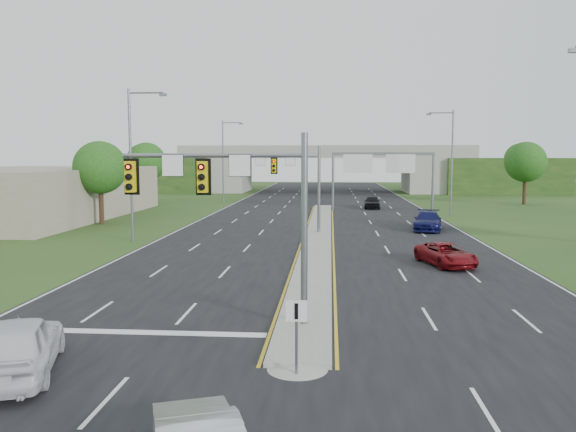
# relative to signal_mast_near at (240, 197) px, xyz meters

# --- Properties ---
(ground) EXTENTS (240.00, 240.00, 0.00)m
(ground) POSITION_rel_signal_mast_near_xyz_m (2.26, 0.07, -4.73)
(ground) COLOR #214016
(ground) RESTS_ON ground
(road) EXTENTS (24.00, 160.00, 0.02)m
(road) POSITION_rel_signal_mast_near_xyz_m (2.26, 35.07, -4.72)
(road) COLOR black
(road) RESTS_ON ground
(median) EXTENTS (2.00, 54.00, 0.16)m
(median) POSITION_rel_signal_mast_near_xyz_m (2.26, 23.07, -4.63)
(median) COLOR gray
(median) RESTS_ON road
(median_nose) EXTENTS (2.00, 2.00, 0.16)m
(median_nose) POSITION_rel_signal_mast_near_xyz_m (2.26, -3.93, -4.63)
(median_nose) COLOR gray
(median_nose) RESTS_ON road
(lane_markings) EXTENTS (23.72, 160.00, 0.01)m
(lane_markings) POSITION_rel_signal_mast_near_xyz_m (1.66, 28.99, -4.70)
(lane_markings) COLOR gold
(lane_markings) RESTS_ON road
(signal_mast_near) EXTENTS (6.62, 0.60, 7.00)m
(signal_mast_near) POSITION_rel_signal_mast_near_xyz_m (0.00, 0.00, 0.00)
(signal_mast_near) COLOR slate
(signal_mast_near) RESTS_ON ground
(signal_mast_far) EXTENTS (6.62, 0.60, 7.00)m
(signal_mast_far) POSITION_rel_signal_mast_near_xyz_m (0.00, 25.00, 0.00)
(signal_mast_far) COLOR slate
(signal_mast_far) RESTS_ON ground
(keep_right_sign) EXTENTS (0.60, 0.13, 2.20)m
(keep_right_sign) POSITION_rel_signal_mast_near_xyz_m (2.26, -4.45, -3.21)
(keep_right_sign) COLOR slate
(keep_right_sign) RESTS_ON ground
(sign_gantry) EXTENTS (11.58, 0.44, 6.67)m
(sign_gantry) POSITION_rel_signal_mast_near_xyz_m (8.95, 44.99, 0.51)
(sign_gantry) COLOR slate
(sign_gantry) RESTS_ON ground
(overpass) EXTENTS (80.00, 14.00, 8.10)m
(overpass) POSITION_rel_signal_mast_near_xyz_m (2.26, 80.07, -1.17)
(overpass) COLOR gray
(overpass) RESTS_ON ground
(lightpole_l_mid) EXTENTS (2.85, 0.25, 11.00)m
(lightpole_l_mid) POSITION_rel_signal_mast_near_xyz_m (-11.03, 20.07, 1.38)
(lightpole_l_mid) COLOR slate
(lightpole_l_mid) RESTS_ON ground
(lightpole_l_far) EXTENTS (2.85, 0.25, 11.00)m
(lightpole_l_far) POSITION_rel_signal_mast_near_xyz_m (-11.03, 55.07, 1.38)
(lightpole_l_far) COLOR slate
(lightpole_l_far) RESTS_ON ground
(lightpole_r_far) EXTENTS (2.85, 0.25, 11.00)m
(lightpole_r_far) POSITION_rel_signal_mast_near_xyz_m (15.56, 40.07, 1.38)
(lightpole_r_far) COLOR slate
(lightpole_r_far) RESTS_ON ground
(tree_l_near) EXTENTS (4.80, 4.80, 7.60)m
(tree_l_near) POSITION_rel_signal_mast_near_xyz_m (-17.74, 30.07, 0.45)
(tree_l_near) COLOR #382316
(tree_l_near) RESTS_ON ground
(tree_l_mid) EXTENTS (5.20, 5.20, 8.12)m
(tree_l_mid) POSITION_rel_signal_mast_near_xyz_m (-21.74, 55.07, 0.78)
(tree_l_mid) COLOR #382316
(tree_l_mid) RESTS_ON ground
(tree_r_mid) EXTENTS (5.20, 5.20, 8.12)m
(tree_r_mid) POSITION_rel_signal_mast_near_xyz_m (28.26, 55.07, 0.78)
(tree_r_mid) COLOR #382316
(tree_r_mid) RESTS_ON ground
(tree_back_a) EXTENTS (6.00, 6.00, 8.85)m
(tree_back_a) POSITION_rel_signal_mast_near_xyz_m (-35.74, 94.07, 1.11)
(tree_back_a) COLOR #382316
(tree_back_a) RESTS_ON ground
(tree_back_b) EXTENTS (5.60, 5.60, 8.32)m
(tree_back_b) POSITION_rel_signal_mast_near_xyz_m (-21.74, 94.07, 0.78)
(tree_back_b) COLOR #382316
(tree_back_b) RESTS_ON ground
(tree_back_c) EXTENTS (5.60, 5.60, 8.32)m
(tree_back_c) POSITION_rel_signal_mast_near_xyz_m (26.26, 94.07, 0.78)
(tree_back_c) COLOR #382316
(tree_back_c) RESTS_ON ground
(tree_back_d) EXTENTS (6.00, 6.00, 8.85)m
(tree_back_d) POSITION_rel_signal_mast_near_xyz_m (40.26, 94.07, 1.11)
(tree_back_d) COLOR #382316
(tree_back_d) RESTS_ON ground
(commercial_building) EXTENTS (18.00, 30.00, 5.00)m
(commercial_building) POSITION_rel_signal_mast_near_xyz_m (-27.74, 35.07, -2.23)
(commercial_building) COLOR gray
(commercial_building) RESTS_ON ground
(car_white) EXTENTS (3.51, 5.37, 1.70)m
(car_white) POSITION_rel_signal_mast_near_xyz_m (-5.57, -4.91, -3.85)
(car_white) COLOR silver
(car_white) RESTS_ON road
(car_far_a) EXTENTS (3.30, 4.97, 1.27)m
(car_far_a) POSITION_rel_signal_mast_near_xyz_m (9.75, 12.40, -4.07)
(car_far_a) COLOR maroon
(car_far_a) RESTS_ON road
(car_far_b) EXTENTS (3.19, 5.74, 1.57)m
(car_far_b) POSITION_rel_signal_mast_near_xyz_m (11.37, 28.01, -3.92)
(car_far_b) COLOR #0B0E43
(car_far_b) RESTS_ON road
(car_far_c) EXTENTS (2.04, 4.60, 1.54)m
(car_far_c) POSITION_rel_signal_mast_near_xyz_m (8.17, 47.94, -3.94)
(car_far_c) COLOR black
(car_far_c) RESTS_ON road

